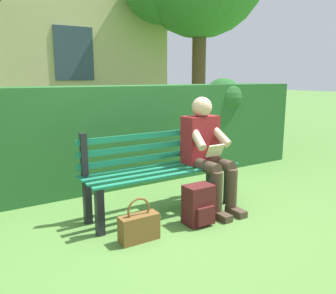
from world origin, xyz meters
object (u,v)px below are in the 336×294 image
Objects in this scene: person_seated at (207,149)px; handbag at (139,226)px; backpack at (199,205)px; park_bench at (159,169)px.

handbag is at bearing 18.67° from person_seated.
handbag reaches higher than backpack.
park_bench is at bearing -19.22° from person_seated.
backpack is (0.36, 0.33, -0.45)m from person_seated.
park_bench is 4.34× the size of backpack.
park_bench is at bearing -74.72° from backpack.
park_bench is 0.59m from backpack.
person_seated is (-0.50, 0.17, 0.19)m from park_bench.
person_seated reaches higher than handbag.
backpack is at bearing 42.96° from person_seated.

